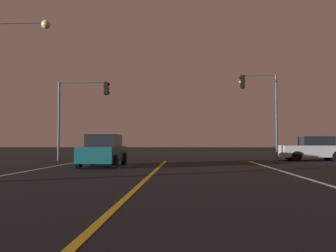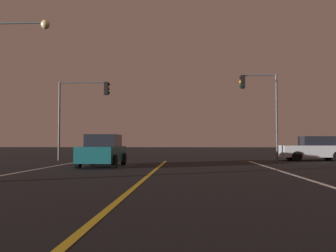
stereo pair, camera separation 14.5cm
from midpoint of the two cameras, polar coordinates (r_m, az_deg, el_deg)
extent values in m
cube|color=gold|center=(9.05, -6.34, -10.60)|extent=(0.16, 33.54, 0.01)
cylinder|color=black|center=(26.81, 19.18, -4.37)|extent=(0.68, 0.22, 0.68)
cylinder|color=black|center=(28.55, 18.17, -4.26)|extent=(0.68, 0.22, 0.68)
cylinder|color=black|center=(29.36, 23.28, -4.13)|extent=(0.68, 0.22, 0.68)
cube|color=#B7BABF|center=(28.06, 21.31, -3.59)|extent=(4.30, 1.80, 0.80)
cube|color=black|center=(28.13, 21.77, -2.12)|extent=(2.10, 1.60, 0.64)
cylinder|color=black|center=(18.66, -7.96, -5.36)|extent=(0.22, 0.68, 0.68)
cylinder|color=black|center=(19.08, -13.29, -5.26)|extent=(0.22, 0.68, 0.68)
cylinder|color=black|center=(21.31, -6.56, -5.01)|extent=(0.22, 0.68, 0.68)
cylinder|color=black|center=(21.68, -11.27, -4.93)|extent=(0.22, 0.68, 0.68)
cube|color=#145156|center=(20.15, -9.73, -4.23)|extent=(1.80, 4.30, 0.80)
cube|color=black|center=(20.38, -9.56, -2.18)|extent=(1.60, 2.10, 0.64)
cube|color=red|center=(22.09, -7.00, -3.83)|extent=(0.24, 0.08, 0.16)
cube|color=red|center=(22.33, -10.04, -3.79)|extent=(0.24, 0.08, 0.16)
cylinder|color=#4C4C51|center=(26.88, 16.35, 1.26)|extent=(0.14, 0.14, 5.98)
cylinder|color=#4C4C51|center=(26.99, 13.88, 7.51)|extent=(2.29, 0.10, 0.10)
cube|color=black|center=(26.73, 11.46, 6.61)|extent=(0.28, 0.36, 0.90)
sphere|color=#3A0605|center=(26.75, 11.12, 7.24)|extent=(0.20, 0.20, 0.20)
sphere|color=orange|center=(26.70, 11.12, 6.61)|extent=(0.20, 0.20, 0.20)
sphere|color=#063816|center=(26.66, 11.13, 5.97)|extent=(0.20, 0.20, 0.20)
cylinder|color=#4C4C51|center=(27.68, -16.08, 0.74)|extent=(0.14, 0.14, 5.59)
cylinder|color=#4C4C51|center=(27.47, -12.66, 6.49)|extent=(3.38, 0.10, 0.10)
cube|color=black|center=(26.99, -9.20, 5.65)|extent=(0.28, 0.36, 0.90)
sphere|color=#3A0605|center=(27.01, -8.86, 6.29)|extent=(0.20, 0.20, 0.20)
sphere|color=orange|center=(26.96, -8.86, 5.66)|extent=(0.20, 0.20, 0.20)
sphere|color=#063816|center=(26.92, -8.87, 5.02)|extent=(0.20, 0.20, 0.20)
cylinder|color=#4C4C51|center=(20.33, -21.24, 14.41)|extent=(2.43, 0.10, 0.10)
sphere|color=#F9D88C|center=(19.85, -17.94, 14.48)|extent=(0.44, 0.44, 0.44)
camera|label=1|loc=(0.07, -86.91, -0.13)|focal=40.09mm
camera|label=2|loc=(0.07, 93.09, 0.13)|focal=40.09mm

